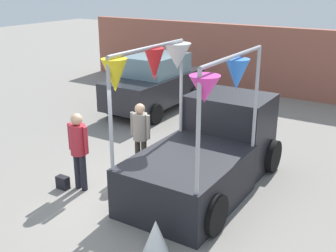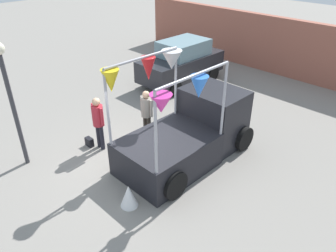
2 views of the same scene
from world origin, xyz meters
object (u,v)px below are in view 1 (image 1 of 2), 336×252
Objects in this scene: folded_kite_bundle_white at (156,236)px; vendor_truck at (210,146)px; handbag at (63,182)px; person_customer at (78,144)px; parked_car at (155,83)px; person_vendor at (140,131)px.

vendor_truck is at bearing 98.39° from folded_kite_bundle_white.
person_customer is at bearing 29.74° from handbag.
handbag is at bearing 164.83° from folded_kite_bundle_white.
person_customer is at bearing 158.96° from folded_kite_bundle_white.
person_vendor is (2.45, -4.27, 0.05)m from parked_car.
person_vendor is 3.25m from folded_kite_bundle_white.
handbag is at bearing -150.26° from person_customer.
folded_kite_bundle_white is (2.04, -2.44, -0.69)m from person_vendor.
vendor_truck reaches higher than handbag.
person_vendor is 5.88× the size of handbag.
vendor_truck is 6.78× the size of folded_kite_bundle_white.
vendor_truck reaches higher than person_vendor.
person_vendor is (0.55, 1.44, -0.04)m from person_customer.
person_vendor is at bearing 130.00° from folded_kite_bundle_white.
folded_kite_bundle_white is (2.95, -0.80, 0.16)m from handbag.
parked_car reaches higher than person_vendor.
parked_car is 6.16m from handbag.
folded_kite_bundle_white is (0.40, -2.72, -0.57)m from vendor_truck.
vendor_truck is 2.47× the size of person_vendor.
parked_car is at bearing 104.66° from handbag.
parked_car is 2.35× the size of person_customer.
person_vendor is 2.05m from handbag.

